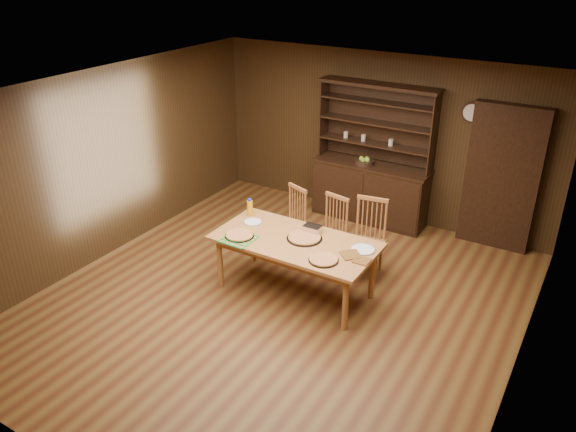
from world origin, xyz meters
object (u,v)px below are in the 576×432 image
Objects in this scene: china_hutch at (371,184)px; chair_center at (332,228)px; juice_bottle at (250,208)px; dining_table at (295,245)px; chair_left at (292,218)px; chair_right at (369,235)px.

chair_center is at bearing -86.15° from china_hutch.
juice_bottle reaches higher than chair_center.
dining_table is 8.42× the size of juice_bottle.
chair_left is 4.10× the size of juice_bottle.
china_hutch is 2.05× the size of chair_right.
dining_table is 2.05× the size of chair_left.
juice_bottle is (-0.81, -2.16, 0.26)m from china_hutch.
chair_right reaches higher than chair_center.
chair_right is 4.45× the size of juice_bottle.
chair_center is at bearing 34.10° from juice_bottle.
chair_left is 0.92× the size of chair_right.
china_hutch is 1.08× the size of dining_table.
juice_bottle is at bearing -110.57° from china_hutch.
juice_bottle is (-1.45, -0.64, 0.30)m from chair_right.
juice_bottle is at bearing 161.49° from dining_table.
chair_center is (0.63, -0.01, 0.00)m from chair_left.
chair_right is (0.53, 0.02, 0.04)m from chair_center.
dining_table is at bearing -88.73° from china_hutch.
juice_bottle is at bearing -165.50° from chair_right.
chair_left is (-0.58, 0.92, -0.16)m from dining_table.
chair_right is (1.16, 0.01, 0.05)m from chair_left.
chair_left is 1.16m from chair_right.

